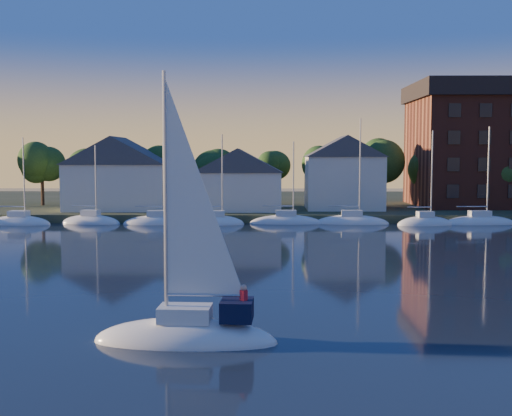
{
  "coord_description": "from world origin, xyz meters",
  "views": [
    {
      "loc": [
        -2.64,
        -26.96,
        8.32
      ],
      "look_at": [
        -3.27,
        22.0,
        4.22
      ],
      "focal_mm": 45.0,
      "sensor_mm": 36.0,
      "label": 1
    }
  ],
  "objects_px": {
    "clubhouse_east": "(344,172)",
    "hero_sailboat": "(188,330)",
    "clubhouse_centre": "(239,179)",
    "clubhouse_west": "(119,172)"
  },
  "relations": [
    {
      "from": "clubhouse_centre",
      "to": "clubhouse_east",
      "type": "distance_m",
      "value": 14.17
    },
    {
      "from": "hero_sailboat",
      "to": "clubhouse_centre",
      "type": "bearing_deg",
      "value": -87.21
    },
    {
      "from": "clubhouse_centre",
      "to": "hero_sailboat",
      "type": "distance_m",
      "value": 56.39
    },
    {
      "from": "clubhouse_west",
      "to": "clubhouse_east",
      "type": "height_order",
      "value": "clubhouse_east"
    },
    {
      "from": "clubhouse_west",
      "to": "hero_sailboat",
      "type": "distance_m",
      "value": 59.64
    },
    {
      "from": "clubhouse_west",
      "to": "hero_sailboat",
      "type": "height_order",
      "value": "hero_sailboat"
    },
    {
      "from": "clubhouse_east",
      "to": "hero_sailboat",
      "type": "distance_m",
      "value": 60.11
    },
    {
      "from": "clubhouse_west",
      "to": "clubhouse_east",
      "type": "bearing_deg",
      "value": 1.91
    },
    {
      "from": "clubhouse_east",
      "to": "clubhouse_west",
      "type": "bearing_deg",
      "value": -178.09
    },
    {
      "from": "clubhouse_east",
      "to": "hero_sailboat",
      "type": "height_order",
      "value": "hero_sailboat"
    }
  ]
}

